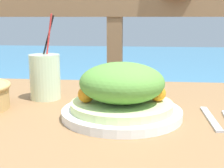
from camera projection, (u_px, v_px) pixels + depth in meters
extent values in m
cube|color=olive|center=(91.00, 118.00, 0.82)|extent=(1.11, 0.79, 0.04)
cube|color=brown|center=(115.00, 7.00, 1.44)|extent=(2.80, 0.08, 0.09)
cube|color=brown|center=(115.00, 120.00, 1.55)|extent=(0.07, 0.07, 1.00)
cube|color=teal|center=(132.00, 78.00, 4.04)|extent=(12.00, 4.00, 0.46)
cylinder|color=white|center=(122.00, 113.00, 0.76)|extent=(0.29, 0.29, 0.02)
cylinder|color=#C6DB8E|center=(122.00, 105.00, 0.75)|extent=(0.25, 0.25, 0.02)
ellipsoid|color=#568E38|center=(122.00, 82.00, 0.74)|extent=(0.20, 0.20, 0.10)
sphere|color=orange|center=(158.00, 93.00, 0.75)|extent=(0.04, 0.04, 0.04)
sphere|color=orange|center=(86.00, 94.00, 0.74)|extent=(0.04, 0.04, 0.04)
cylinder|color=beige|center=(45.00, 77.00, 0.92)|extent=(0.09, 0.09, 0.13)
cylinder|color=red|center=(47.00, 51.00, 0.91)|extent=(0.05, 0.03, 0.22)
cylinder|color=black|center=(44.00, 52.00, 0.92)|extent=(0.07, 0.02, 0.21)
cube|color=silver|center=(211.00, 118.00, 0.74)|extent=(0.02, 0.18, 0.00)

